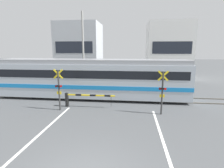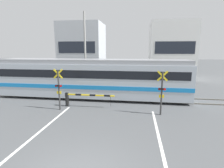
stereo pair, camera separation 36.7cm
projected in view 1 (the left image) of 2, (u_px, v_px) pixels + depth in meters
rail_track_near at (113, 100)px, 14.55m from camera, size 50.00×0.10×0.08m
rail_track_far at (115, 96)px, 15.94m from camera, size 50.00×0.10×0.08m
road_stripe_left at (22, 150)px, 7.33m from camera, size 0.14×11.10×0.01m
road_stripe_right at (169, 161)px, 6.63m from camera, size 0.14×11.10×0.01m
commuter_train at (91, 78)px, 15.14m from camera, size 16.27×2.80×3.37m
crossing_barrier_near at (79, 98)px, 12.81m from camera, size 3.70×0.20×1.04m
crossing_barrier_far at (140, 84)px, 17.68m from camera, size 3.70×0.20×1.04m
crossing_signal_left at (59, 88)px, 11.98m from camera, size 0.68×0.15×2.89m
crossing_signal_right at (162, 91)px, 11.17m from camera, size 0.68×0.15×2.89m
pedestrian at (118, 79)px, 19.41m from camera, size 0.38×0.22×1.70m
building_left_of_street at (80, 50)px, 27.60m from camera, size 6.49×5.57×8.24m
building_right_of_street at (168, 51)px, 26.04m from camera, size 6.12×5.57×8.11m
utility_pole_streetside at (83, 49)px, 20.21m from camera, size 0.22×0.22×8.44m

